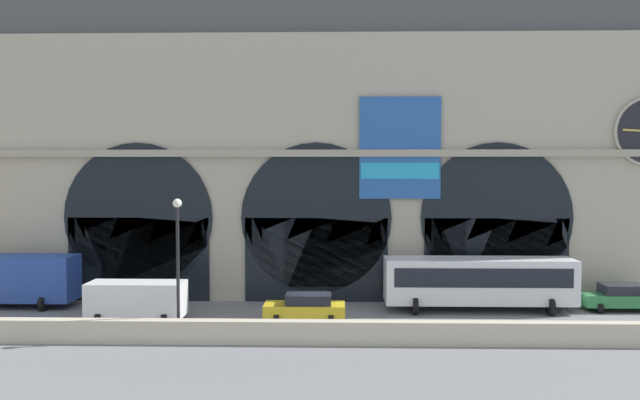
{
  "coord_description": "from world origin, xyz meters",
  "views": [
    {
      "loc": [
        1.26,
        -35.16,
        8.37
      ],
      "look_at": [
        0.24,
        5.0,
        6.4
      ],
      "focal_mm": 36.15,
      "sensor_mm": 36.0,
      "label": 1
    }
  ],
  "objects": [
    {
      "name": "ground_plane",
      "position": [
        0.0,
        0.0,
        0.0
      ],
      "size": [
        200.0,
        200.0,
        0.0
      ],
      "primitive_type": "plane",
      "color": "slate"
    },
    {
      "name": "quay_parapet_wall",
      "position": [
        0.0,
        -4.88,
        0.56
      ],
      "size": [
        90.0,
        0.7,
        1.12
      ],
      "primitive_type": "cube",
      "color": "beige",
      "rests_on": "ground"
    },
    {
      "name": "station_building",
      "position": [
        0.03,
        7.28,
        10.38
      ],
      "size": [
        47.13,
        4.96,
        21.48
      ],
      "color": "#B2A891",
      "rests_on": "ground"
    },
    {
      "name": "box_truck_west",
      "position": [
        -18.14,
        2.88,
        1.7
      ],
      "size": [
        7.5,
        2.91,
        3.12
      ],
      "color": "orange",
      "rests_on": "ground"
    },
    {
      "name": "van_midwest",
      "position": [
        -9.61,
        -0.73,
        1.25
      ],
      "size": [
        5.2,
        2.48,
        2.2
      ],
      "color": "white",
      "rests_on": "ground"
    },
    {
      "name": "car_center",
      "position": [
        -0.41,
        -0.44,
        0.8
      ],
      "size": [
        4.4,
        2.22,
        1.55
      ],
      "color": "gold",
      "rests_on": "ground"
    },
    {
      "name": "bus_mideast",
      "position": [
        9.63,
        2.54,
        1.78
      ],
      "size": [
        11.0,
        3.25,
        3.1
      ],
      "color": "white",
      "rests_on": "ground"
    },
    {
      "name": "car_east",
      "position": [
        18.0,
        2.86,
        0.8
      ],
      "size": [
        4.4,
        2.22,
        1.55
      ],
      "color": "#2D7A42",
      "rests_on": "ground"
    },
    {
      "name": "street_lamp_quayside",
      "position": [
        -6.49,
        -4.08,
        4.41
      ],
      "size": [
        0.44,
        0.44,
        6.9
      ],
      "color": "black",
      "rests_on": "ground"
    }
  ]
}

